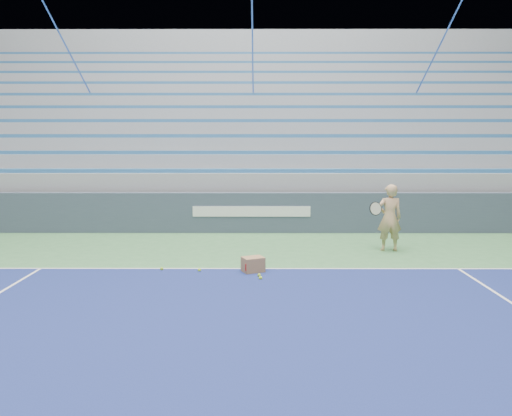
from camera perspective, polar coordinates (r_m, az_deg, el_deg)
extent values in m
cube|color=white|center=(9.89, -0.78, -6.93)|extent=(10.97, 0.05, 0.00)
cube|color=#384356|center=(13.71, -0.51, -0.51)|extent=(30.00, 0.30, 1.10)
cube|color=white|center=(13.54, -0.51, -0.40)|extent=(3.20, 0.02, 0.28)
cube|color=#919499|center=(18.22, -0.34, 1.55)|extent=(30.00, 8.50, 1.10)
cube|color=#919499|center=(18.15, -0.34, 4.06)|extent=(30.00, 8.50, 0.50)
cube|color=#295F95|center=(14.27, -0.48, 4.28)|extent=(29.60, 0.42, 0.11)
cube|color=#919499|center=(18.55, -0.33, 5.68)|extent=(30.00, 7.65, 0.50)
cube|color=#295F95|center=(15.09, -0.44, 6.37)|extent=(29.60, 0.42, 0.11)
cube|color=#919499|center=(18.96, -0.32, 7.24)|extent=(30.00, 6.80, 0.50)
cube|color=#295F95|center=(15.94, -0.41, 8.24)|extent=(29.60, 0.42, 0.11)
cube|color=#919499|center=(19.39, -0.31, 8.73)|extent=(30.00, 5.95, 0.50)
cube|color=#295F95|center=(16.80, -0.38, 9.92)|extent=(29.60, 0.42, 0.11)
cube|color=#919499|center=(19.83, -0.30, 10.15)|extent=(30.00, 5.10, 0.50)
cube|color=#295F95|center=(17.68, -0.36, 11.44)|extent=(29.60, 0.42, 0.11)
cube|color=#919499|center=(20.28, -0.29, 11.51)|extent=(30.00, 4.25, 0.50)
cube|color=#295F95|center=(18.56, -0.33, 12.81)|extent=(29.60, 0.42, 0.11)
cube|color=#919499|center=(20.74, -0.28, 12.82)|extent=(30.00, 3.40, 0.50)
cube|color=#295F95|center=(19.46, -0.31, 14.05)|extent=(29.60, 0.42, 0.11)
cube|color=#919499|center=(21.22, -0.27, 14.06)|extent=(30.00, 2.55, 0.50)
cube|color=#295F95|center=(20.36, -0.29, 15.19)|extent=(29.60, 0.42, 0.11)
cube|color=#919499|center=(21.70, -0.26, 15.25)|extent=(30.00, 1.70, 0.50)
cube|color=#295F95|center=(21.27, -0.27, 16.23)|extent=(29.60, 0.42, 0.11)
cube|color=#919499|center=(22.19, -0.25, 16.39)|extent=(30.00, 0.85, 0.50)
cube|color=#295F95|center=(22.19, -0.26, 17.18)|extent=(29.60, 0.42, 0.11)
cube|color=#919499|center=(22.69, -0.24, 10.61)|extent=(31.00, 0.40, 7.30)
cylinder|color=blue|center=(19.25, -19.05, 13.54)|extent=(0.05, 8.53, 5.04)
cylinder|color=blue|center=(18.23, -0.35, 14.30)|extent=(0.05, 8.53, 5.04)
cylinder|color=blue|center=(19.14, 18.47, 13.60)|extent=(0.05, 8.53, 5.04)
imported|color=tan|center=(11.77, 15.00, -1.08)|extent=(0.56, 0.37, 1.53)
cylinder|color=black|center=(11.41, 13.66, -0.37)|extent=(0.12, 0.27, 0.08)
cylinder|color=beige|center=(11.11, 13.50, -0.07)|extent=(0.29, 0.16, 0.28)
torus|color=black|center=(11.11, 13.50, -0.07)|extent=(0.31, 0.18, 0.30)
cube|color=#936C47|center=(9.64, -0.34, -6.49)|extent=(0.48, 0.43, 0.30)
cube|color=#B21E19|center=(9.49, -0.35, -6.72)|extent=(0.29, 0.14, 0.13)
sphere|color=#ACD92C|center=(9.33, 0.36, -7.69)|extent=(0.07, 0.07, 0.07)
sphere|color=#ACD92C|center=(9.76, -6.50, -7.05)|extent=(0.07, 0.07, 0.07)
sphere|color=#ACD92C|center=(9.96, -10.72, -6.84)|extent=(0.07, 0.07, 0.07)
sphere|color=#ACD92C|center=(10.23, -1.12, -6.31)|extent=(0.07, 0.07, 0.07)
sphere|color=#ACD92C|center=(9.16, 0.52, -8.00)|extent=(0.07, 0.07, 0.07)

